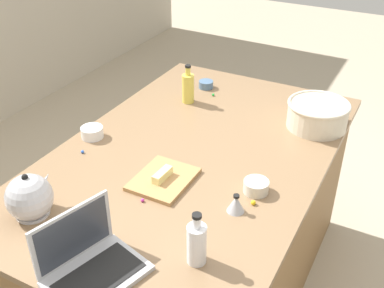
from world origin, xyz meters
name	(u,v)px	position (x,y,z in m)	size (l,w,h in m)	color
ground_plane	(192,286)	(0.00, 0.00, 0.00)	(12.00, 12.00, 0.00)	#B7A88E
island_counter	(192,226)	(0.00, 0.00, 0.45)	(1.87, 1.18, 0.90)	olive
laptop	(89,262)	(-0.80, -0.04, 0.95)	(0.36, 0.30, 0.22)	#B7B7BC
mixing_bowl_large	(318,114)	(0.52, -0.44, 0.97)	(0.31, 0.31, 0.14)	beige
bottle_vinegar	(197,243)	(-0.59, -0.33, 0.98)	(0.07, 0.07, 0.20)	white
bottle_oil	(188,88)	(0.46, 0.27, 0.99)	(0.07, 0.07, 0.22)	#DBC64C
kettle	(30,197)	(-0.67, 0.34, 0.98)	(0.21, 0.18, 0.20)	#ADADB2
cutting_board	(163,179)	(-0.25, 0.01, 0.91)	(0.28, 0.22, 0.02)	#AD7F4C
butter_stick_left	(162,175)	(-0.26, 0.01, 0.94)	(0.11, 0.04, 0.04)	#F4E58C
ramekin_small	(256,186)	(-0.13, -0.37, 0.93)	(0.10, 0.10, 0.05)	beige
ramekin_medium	(92,132)	(-0.10, 0.50, 0.93)	(0.11, 0.11, 0.05)	white
ramekin_wide	(206,84)	(0.67, 0.26, 0.92)	(0.09, 0.09, 0.04)	slate
kitchen_timer	(236,204)	(-0.29, -0.34, 0.94)	(0.07, 0.07, 0.08)	#B2B2B7
candy_0	(213,95)	(0.59, 0.18, 0.91)	(0.02, 0.02, 0.02)	green
candy_1	(143,200)	(-0.41, 0.01, 0.91)	(0.01, 0.01, 0.01)	#CC3399
candy_2	(253,203)	(-0.22, -0.39, 0.91)	(0.02, 0.02, 0.02)	yellow
candy_3	(201,251)	(-0.55, -0.32, 0.91)	(0.01, 0.01, 0.01)	green
candy_4	(82,152)	(-0.24, 0.45, 0.91)	(0.02, 0.02, 0.02)	blue
candy_5	(40,189)	(-0.54, 0.42, 0.91)	(0.02, 0.02, 0.02)	red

